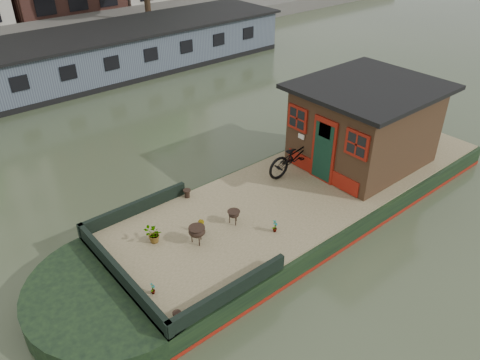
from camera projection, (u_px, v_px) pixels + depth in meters
ground at (309, 203)px, 13.54m from camera, size 120.00×120.00×0.00m
houseboat_hull at (276, 213)px, 12.67m from camera, size 14.01×4.02×0.60m
houseboat_deck at (310, 185)px, 13.21m from camera, size 11.80×3.80×0.05m
bow_bulwark at (155, 256)px, 10.35m from camera, size 3.00×4.00×0.35m
cabin at (365, 124)px, 13.74m from camera, size 4.00×3.50×2.42m
bicycle at (296, 155)px, 13.55m from camera, size 2.09×0.80×1.08m
potted_plant_a at (275, 226)px, 11.28m from camera, size 0.22×0.20×0.34m
potted_plant_b at (201, 227)px, 11.24m from camera, size 0.19×0.22×0.36m
potted_plant_c at (154, 235)px, 10.92m from camera, size 0.50×0.48×0.44m
potted_plant_e at (153, 289)px, 9.55m from camera, size 0.16×0.18×0.29m
brazier_front at (197, 235)px, 10.91m from camera, size 0.49×0.49×0.44m
brazier_rear at (234, 217)px, 11.57m from camera, size 0.42×0.42×0.36m
bollard_port at (187, 193)px, 12.59m from camera, size 0.21×0.21×0.23m
bollard_stbd at (177, 316)px, 8.99m from camera, size 0.17×0.17×0.20m
far_houseboat at (93, 58)px, 22.16m from camera, size 20.40×4.40×2.11m
quay at (45, 40)px, 26.67m from camera, size 60.00×6.00×0.90m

